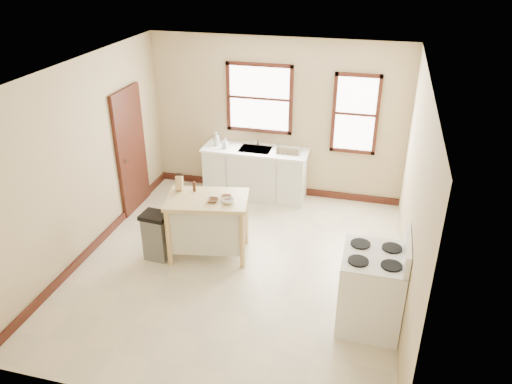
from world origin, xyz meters
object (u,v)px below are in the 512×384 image
at_px(gas_stove, 372,280).
at_px(dish_rack, 289,150).
at_px(bowl_a, 213,200).
at_px(bowl_c, 228,201).
at_px(kitchen_island, 208,227).
at_px(bowl_b, 226,198).
at_px(soap_bottle_b, 225,143).
at_px(pepper_grinder, 194,187).
at_px(trash_bin, 157,236).
at_px(soap_bottle_a, 217,139).
at_px(knife_block, 179,184).

bearing_deg(gas_stove, dish_rack, 118.41).
distance_m(bowl_a, bowl_c, 0.22).
bearing_deg(kitchen_island, bowl_b, -0.66).
bearing_deg(kitchen_island, dish_rack, 57.39).
bearing_deg(bowl_c, soap_bottle_b, 108.71).
height_order(dish_rack, pepper_grinder, pepper_grinder).
bearing_deg(gas_stove, soap_bottle_b, 133.63).
xyz_separation_m(pepper_grinder, bowl_a, (0.36, -0.23, -0.06)).
distance_m(dish_rack, trash_bin, 2.78).
relative_size(bowl_b, bowl_c, 0.88).
distance_m(soap_bottle_b, bowl_b, 1.95).
relative_size(soap_bottle_a, bowl_c, 1.40).
height_order(kitchen_island, gas_stove, gas_stove).
relative_size(soap_bottle_b, dish_rack, 0.43).
height_order(dish_rack, kitchen_island, dish_rack).
relative_size(kitchen_island, bowl_b, 7.44).
distance_m(bowl_a, trash_bin, 1.02).
distance_m(bowl_b, gas_stove, 2.33).
height_order(bowl_b, gas_stove, gas_stove).
height_order(knife_block, pepper_grinder, knife_block).
distance_m(soap_bottle_b, dish_rack, 1.13).
bearing_deg(bowl_a, pepper_grinder, 146.97).
bearing_deg(knife_block, bowl_b, -19.51).
bearing_deg(bowl_a, soap_bottle_b, 102.65).
relative_size(pepper_grinder, bowl_a, 0.94).
height_order(kitchen_island, knife_block, knife_block).
distance_m(dish_rack, pepper_grinder, 2.10).
bearing_deg(knife_block, dish_rack, 43.45).
bearing_deg(dish_rack, bowl_c, -116.13).
distance_m(trash_bin, gas_stove, 3.14).
relative_size(bowl_a, trash_bin, 0.22).
bearing_deg(bowl_b, pepper_grinder, 168.12).
relative_size(soap_bottle_a, kitchen_island, 0.21).
distance_m(dish_rack, bowl_c, 2.09).
height_order(pepper_grinder, gas_stove, gas_stove).
xyz_separation_m(bowl_c, trash_bin, (-1.03, -0.22, -0.60)).
bearing_deg(soap_bottle_b, gas_stove, -33.27).
relative_size(soap_bottle_a, bowl_b, 1.59).
distance_m(bowl_a, bowl_b, 0.20).
xyz_separation_m(bowl_a, bowl_b, (0.16, 0.13, -0.00)).
xyz_separation_m(soap_bottle_a, kitchen_island, (0.52, -1.98, -0.57)).
height_order(soap_bottle_b, kitchen_island, soap_bottle_b).
relative_size(kitchen_island, gas_stove, 0.92).
bearing_deg(knife_block, kitchen_island, -29.19).
bearing_deg(pepper_grinder, soap_bottle_b, 92.75).
bearing_deg(dish_rack, kitchen_island, -125.26).
bearing_deg(bowl_b, soap_bottle_a, 112.15).
distance_m(knife_block, bowl_c, 0.84).
distance_m(soap_bottle_b, kitchen_island, 2.01).
relative_size(dish_rack, kitchen_island, 0.37).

